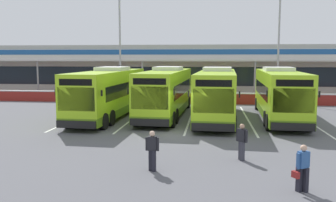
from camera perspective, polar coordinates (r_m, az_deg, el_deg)
ground_plane at (r=21.48m, az=2.62°, el=-5.24°), size 200.00×200.00×0.00m
terminal_building at (r=47.90m, az=5.03°, el=5.04°), size 70.00×13.00×6.00m
red_barrier_wall at (r=35.70m, az=4.34°, el=0.48°), size 60.00×0.40×1.10m
coach_bus_leftmost at (r=27.67m, az=-9.23°, el=1.13°), size 3.34×12.25×3.78m
coach_bus_left_centre at (r=28.01m, az=-0.28°, el=1.29°), size 3.34×12.25×3.78m
coach_bus_centre at (r=26.70m, az=7.65°, el=0.96°), size 3.34×12.25×3.78m
coach_bus_right_centre at (r=27.82m, az=17.05°, el=0.95°), size 3.34×12.25×3.78m
bay_stripe_far_west at (r=29.07m, az=-13.23°, el=-2.23°), size 0.14×13.00×0.01m
bay_stripe_west at (r=27.91m, az=-5.10°, el=-2.44°), size 0.14×13.00×0.01m
bay_stripe_mid_west at (r=27.36m, az=3.55°, el=-2.62°), size 0.14×13.00×0.01m
bay_stripe_centre at (r=27.45m, az=12.35°, el=-2.73°), size 0.14×13.00×0.01m
bay_stripe_mid_east at (r=28.17m, az=20.89°, el=-2.78°), size 0.14×13.00×0.01m
pedestrian_with_handbag at (r=13.09m, az=20.34°, el=-9.71°), size 0.63×0.47×1.62m
pedestrian_in_dark_coat at (r=16.30m, az=11.51°, el=-6.12°), size 0.48×0.42×1.62m
pedestrian_child at (r=14.52m, az=-2.48°, el=-7.59°), size 0.53×0.32×1.62m
lamp_post_west at (r=38.94m, az=-7.55°, el=9.42°), size 3.24×0.28×11.00m
lamp_post_centre at (r=39.07m, az=16.99°, el=9.18°), size 3.24×0.28×11.00m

